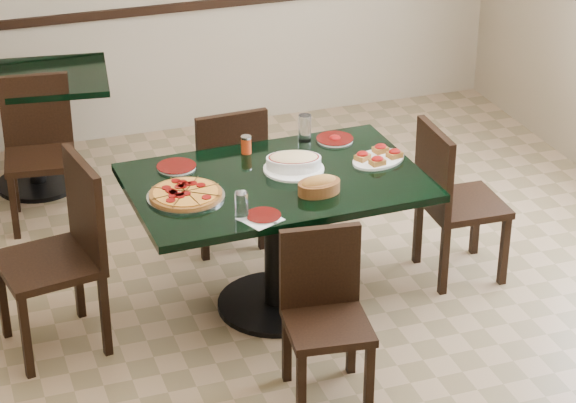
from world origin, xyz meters
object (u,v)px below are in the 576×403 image
object	(u,v)px
chair_far	(227,171)
chair_near	(324,306)
lasagna_casserole	(294,162)
bread_basket	(319,185)
chair_left	(65,245)
main_table	(276,211)
back_chair_near	(39,142)
chair_right	(450,195)
bruschetta_platter	(379,157)
pepperoni_pizza	(186,194)
back_table	(30,110)

from	to	relation	value
chair_far	chair_near	distance (m)	1.45
lasagna_casserole	bread_basket	distance (m)	0.29
chair_left	bread_basket	size ratio (longest dim) A/B	4.12
main_table	back_chair_near	size ratio (longest dim) A/B	1.70
chair_near	back_chair_near	world-z (taller)	back_chair_near
main_table	chair_right	bearing A→B (deg)	-1.44
chair_near	chair_far	bearing A→B (deg)	98.64
chair_left	lasagna_casserole	world-z (taller)	chair_left
chair_near	lasagna_casserole	xyz separation A→B (m)	(0.14, 0.81, 0.35)
main_table	chair_near	xyz separation A→B (m)	(-0.02, -0.74, -0.12)
bruschetta_platter	chair_far	bearing A→B (deg)	110.74
pepperoni_pizza	bread_basket	xyz separation A→B (m)	(0.63, -0.16, 0.02)
back_table	chair_near	world-z (taller)	chair_near
lasagna_casserole	chair_far	bearing A→B (deg)	120.87
chair_right	chair_left	bearing A→B (deg)	91.22
lasagna_casserole	chair_near	bearing A→B (deg)	-83.93
chair_far	lasagna_casserole	size ratio (longest dim) A/B	2.73
main_table	pepperoni_pizza	bearing A→B (deg)	-175.37
pepperoni_pizza	bruschetta_platter	distance (m)	1.05
chair_right	pepperoni_pizza	bearing A→B (deg)	94.22
chair_left	back_chair_near	xyz separation A→B (m)	(0.06, 1.41, -0.06)
back_table	chair_left	xyz separation A→B (m)	(-0.07, -1.85, 0.03)
back_table	bread_basket	xyz separation A→B (m)	(1.14, -2.10, 0.27)
back_chair_near	bruschetta_platter	bearing A→B (deg)	-34.81
main_table	back_chair_near	bearing A→B (deg)	123.10
back_table	chair_right	xyz separation A→B (m)	(1.98, -1.88, -0.03)
bread_basket	chair_left	bearing A→B (deg)	161.31
bruschetta_platter	bread_basket	bearing A→B (deg)	-171.64
main_table	lasagna_casserole	world-z (taller)	lasagna_casserole
bread_basket	bruschetta_platter	world-z (taller)	bread_basket
main_table	bruschetta_platter	world-z (taller)	bruschetta_platter
chair_left	back_chair_near	size ratio (longest dim) A/B	1.11
back_table	back_chair_near	world-z (taller)	back_chair_near
chair_far	pepperoni_pizza	bearing A→B (deg)	58.11
chair_far	back_chair_near	distance (m)	1.20
chair_far	pepperoni_pizza	world-z (taller)	chair_far
back_chair_near	main_table	bearing A→B (deg)	-48.13
chair_right	bruschetta_platter	xyz separation A→B (m)	(-0.42, 0.03, 0.28)
pepperoni_pizza	bruschetta_platter	size ratio (longest dim) A/B	1.03
chair_near	chair_left	world-z (taller)	chair_left
chair_far	lasagna_casserole	bearing A→B (deg)	102.46
bread_basket	back_table	bearing A→B (deg)	111.33
chair_left	bruschetta_platter	size ratio (longest dim) A/B	2.63
bruschetta_platter	back_table	bearing A→B (deg)	108.04
back_table	chair_far	world-z (taller)	chair_far
lasagna_casserole	bread_basket	xyz separation A→B (m)	(0.03, -0.29, -0.01)
chair_left	bruschetta_platter	xyz separation A→B (m)	(1.64, 0.00, 0.22)
main_table	back_table	xyz separation A→B (m)	(-0.99, 1.89, -0.04)
back_chair_near	bruschetta_platter	distance (m)	2.14
back_table	bruschetta_platter	size ratio (longest dim) A/B	2.88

